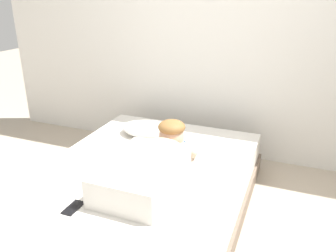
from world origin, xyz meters
The scene contains 7 objects.
ground_plane centered at (0.00, 0.00, 0.00)m, with size 13.35×13.35×0.00m, color tan.
back_wall centered at (0.00, 1.44, 1.25)m, with size 4.68×0.12×2.50m.
bed centered at (-0.26, 0.16, 0.17)m, with size 1.39×2.06×0.34m.
pillow centered at (-0.45, 0.80, 0.40)m, with size 0.52×0.32×0.11m, color white.
person_lying centered at (-0.16, 0.17, 0.45)m, with size 0.43×0.92×0.27m.
coffee_cup centered at (-0.17, 0.68, 0.38)m, with size 0.12×0.09×0.07m.
cell_phone centered at (-0.43, -0.30, 0.34)m, with size 0.07×0.14×0.01m, color black.
Camera 1 is at (0.66, -1.60, 1.48)m, focal length 36.30 mm.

